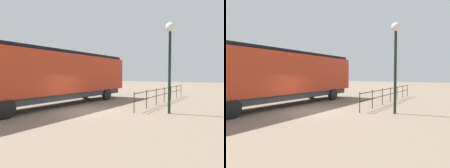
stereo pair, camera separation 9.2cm
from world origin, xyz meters
The scene contains 4 objects.
ground_plane centered at (0.00, 0.00, 0.00)m, with size 120.00×120.00×0.00m, color #84705B.
locomotive centered at (-3.36, 1.28, 2.33)m, with size 2.93×15.20×4.17m.
lamp_post centered at (4.89, 2.05, 4.02)m, with size 0.54×0.54×5.50m.
platform_fence centered at (2.99, 7.03, 0.84)m, with size 0.05×11.91×1.29m.
Camera 1 is at (8.49, -10.20, 2.35)m, focal length 32.60 mm.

